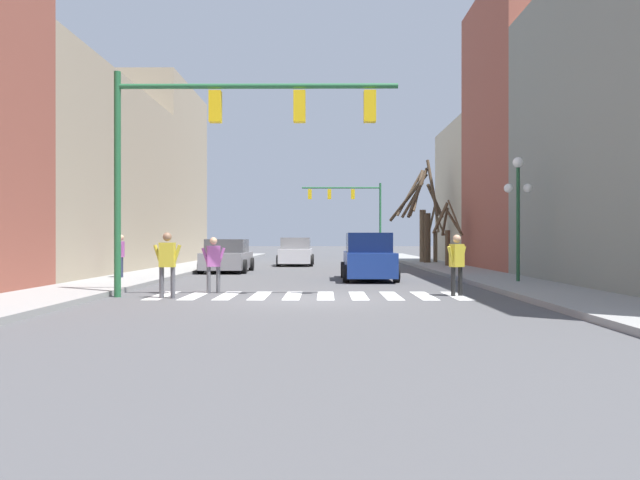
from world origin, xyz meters
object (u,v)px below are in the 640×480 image
Objects in this scene: street_tree_right_mid at (425,215)px; pedestrian_near_right_corner at (167,259)px; traffic_signal_near at (224,128)px; pedestrian_on_left_sidewalk at (457,260)px; car_driving_toward_lane at (227,257)px; pedestrian_waiting_at_curb at (213,260)px; street_tree_right_far at (435,236)px; traffic_signal_far at (351,202)px; street_tree_left_near at (447,233)px; car_parked_left_far at (368,258)px; pedestrian_on_right_sidewalk at (121,252)px; car_parked_left_near at (296,252)px; street_tree_left_far at (419,218)px; street_lamp_right_corner at (518,193)px.

pedestrian_near_right_corner is at bearing -115.79° from street_tree_right_mid.
traffic_signal_near reaches higher than pedestrian_on_left_sidewalk.
pedestrian_waiting_at_curb is (1.40, -11.39, 0.22)m from car_driving_toward_lane.
pedestrian_waiting_at_curb is 0.45× the size of street_tree_right_far.
traffic_signal_far is at bearing 82.30° from traffic_signal_near.
pedestrian_near_right_corner is 0.49× the size of street_tree_left_near.
street_tree_right_mid is (4.30, 13.52, 2.17)m from car_parked_left_far.
street_tree_right_mid is (10.10, 20.90, 1.98)m from pedestrian_near_right_corner.
pedestrian_on_right_sidewalk is at bearing 127.68° from traffic_signal_near.
pedestrian_on_left_sidewalk is (1.38, -36.10, -3.71)m from traffic_signal_far.
pedestrian_waiting_at_curb is at bearing -4.55° from car_parked_left_near.
street_tree_right_far is at bearing 86.92° from street_tree_left_near.
car_parked_left_near is 2.91× the size of pedestrian_on_right_sidewalk.
street_tree_left_far is 1.58× the size of street_tree_right_far.
pedestrian_on_right_sidewalk reaches higher than pedestrian_waiting_at_curb.
traffic_signal_near is 19.12m from street_tree_left_near.
traffic_signal_near is 1.67× the size of car_parked_left_far.
traffic_signal_near is 23.68m from street_tree_right_far.
car_parked_left_near is at bearing -21.33° from car_driving_toward_lane.
street_tree_left_far is at bearing -15.79° from car_parked_left_far.
car_driving_toward_lane is 1.24× the size of street_tree_right_far.
car_parked_left_near is 2.62× the size of pedestrian_near_right_corner.
car_parked_left_far is 1.03× the size of car_driving_toward_lane.
traffic_signal_far is at bearing 80.67° from pedestrian_near_right_corner.
traffic_signal_near is 1.67× the size of car_parked_left_near.
traffic_signal_near is 23.28m from street_tree_left_far.
car_parked_left_far is 2.71× the size of pedestrian_on_left_sidewalk.
car_parked_left_near is 20.37m from pedestrian_on_left_sidewalk.
street_lamp_right_corner is 0.67× the size of street_tree_right_mid.
pedestrian_on_right_sidewalk is at bearing 95.18° from car_parked_left_far.
pedestrian_near_right_corner is 0.31× the size of street_tree_left_far.
car_driving_toward_lane is (-6.27, 5.59, -0.10)m from car_parked_left_far.
pedestrian_waiting_at_curb is 21.48m from street_tree_right_mid.
car_parked_left_near reaches higher than car_driving_toward_lane.
car_parked_left_near is at bearing -170.10° from street_tree_right_far.
pedestrian_on_right_sidewalk is 0.90× the size of pedestrian_near_right_corner.
street_tree_right_far is (3.16, 21.14, 0.78)m from pedestrian_on_left_sidewalk.
street_lamp_right_corner is 2.40× the size of pedestrian_near_right_corner.
car_parked_left_near is at bearing 87.18° from traffic_signal_near.
pedestrian_on_left_sidewalk is (6.82, -0.86, 0.04)m from pedestrian_waiting_at_curb.
traffic_signal_near is 22.37m from street_tree_right_mid.
car_driving_toward_lane is at bearing -143.11° from street_tree_right_mid.
street_tree_left_near is (10.64, 16.88, 0.87)m from pedestrian_near_right_corner.
pedestrian_on_right_sidewalk reaches higher than car_parked_left_near.
pedestrian_near_right_corner is at bearing -6.79° from car_parked_left_near.
street_tree_left_near is (9.71, 15.30, 0.94)m from pedestrian_waiting_at_curb.
pedestrian_on_left_sidewalk is 16.44m from street_tree_left_near.
car_parked_left_far is (3.37, -13.00, 0.06)m from car_parked_left_near.
car_parked_left_near is 2.71× the size of pedestrian_on_left_sidewalk.
car_driving_toward_lane is at bearing 48.24° from car_parked_left_far.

